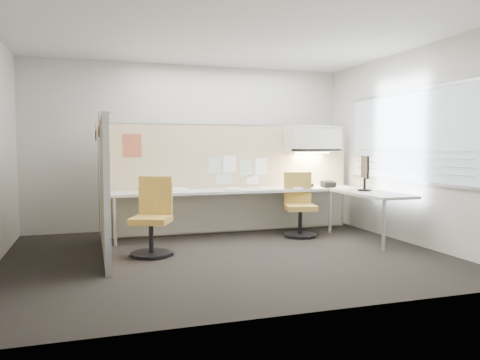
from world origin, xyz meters
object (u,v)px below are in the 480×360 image
object	(u,v)px
chair_left	(153,219)
phone	(328,184)
monitor	(365,171)
desk	(264,198)
chair_right	(299,207)

from	to	relation	value
chair_left	phone	world-z (taller)	chair_left
monitor	phone	xyz separation A→B (m)	(-0.22, 0.74, -0.25)
desk	chair_right	xyz separation A→B (m)	(0.52, -0.20, -0.14)
desk	phone	distance (m)	1.16
phone	chair_left	bearing A→B (deg)	-163.46
chair_right	phone	world-z (taller)	chair_right
desk	chair_right	bearing A→B (deg)	-21.39
desk	chair_left	bearing A→B (deg)	-156.32
desk	chair_left	xyz separation A→B (m)	(-1.84, -0.81, -0.14)
chair_right	phone	size ratio (longest dim) A/B	4.67
desk	monitor	world-z (taller)	monitor
chair_left	chair_right	distance (m)	2.44
chair_left	monitor	bearing A→B (deg)	25.49
chair_right	monitor	distance (m)	1.14
desk	chair_right	world-z (taller)	chair_right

